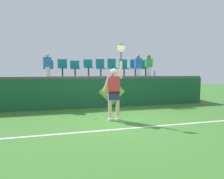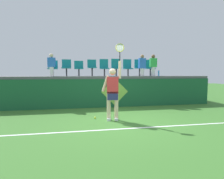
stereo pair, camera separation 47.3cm
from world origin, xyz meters
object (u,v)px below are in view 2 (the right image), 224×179
(stadium_chair_2, at_px, (79,67))
(stadium_chair_6, at_px, (128,67))
(tennis_ball, at_px, (95,118))
(stadium_chair_3, at_px, (92,66))
(spectator_1, at_px, (153,65))
(stadium_chair_7, at_px, (139,67))
(spectator_2, at_px, (142,65))
(stadium_chair_0, at_px, (53,67))
(stadium_chair_8, at_px, (150,67))
(tennis_player, at_px, (113,91))
(stadium_chair_1, at_px, (66,67))
(water_bottle, at_px, (159,73))
(stadium_chair_5, at_px, (116,67))
(stadium_chair_4, at_px, (104,67))
(spectator_0, at_px, (52,65))

(stadium_chair_2, relative_size, stadium_chair_6, 0.87)
(tennis_ball, distance_m, stadium_chair_3, 3.52)
(stadium_chair_6, height_order, spectator_1, spectator_1)
(stadium_chair_7, xyz_separation_m, spectator_2, (-0.00, -0.45, 0.06))
(stadium_chair_0, relative_size, stadium_chair_8, 0.88)
(tennis_player, distance_m, stadium_chair_1, 3.78)
(stadium_chair_2, height_order, stadium_chair_8, stadium_chair_8)
(stadium_chair_2, distance_m, stadium_chair_6, 2.50)
(water_bottle, height_order, stadium_chair_5, stadium_chair_5)
(tennis_player, relative_size, spectator_2, 2.38)
(tennis_player, xyz_separation_m, stadium_chair_3, (-0.42, 3.26, 0.93))
(stadium_chair_4, bearing_deg, stadium_chair_6, 0.05)
(stadium_chair_2, xyz_separation_m, stadium_chair_5, (1.88, 0.01, 0.06))
(stadium_chair_4, xyz_separation_m, stadium_chair_8, (2.45, -0.00, 0.01))
(tennis_player, relative_size, spectator_0, 2.47)
(tennis_player, distance_m, stadium_chair_8, 4.31)
(tennis_player, bearing_deg, stadium_chair_5, 76.14)
(tennis_player, bearing_deg, stadium_chair_4, 86.50)
(stadium_chair_5, xyz_separation_m, spectator_2, (1.25, -0.45, 0.07))
(stadium_chair_6, xyz_separation_m, spectator_1, (1.22, -0.43, 0.10))
(tennis_ball, xyz_separation_m, spectator_2, (2.63, 2.52, 1.96))
(stadium_chair_6, bearing_deg, stadium_chair_1, -179.85)
(stadium_chair_0, height_order, stadium_chair_8, stadium_chair_8)
(stadium_chair_1, relative_size, stadium_chair_8, 0.94)
(stadium_chair_3, height_order, stadium_chair_8, stadium_chair_8)
(stadium_chair_2, relative_size, stadium_chair_3, 0.91)
(stadium_chair_1, height_order, spectator_2, spectator_2)
(stadium_chair_6, bearing_deg, spectator_0, -173.38)
(tennis_ball, relative_size, spectator_2, 0.06)
(spectator_1, bearing_deg, stadium_chair_2, 173.55)
(stadium_chair_0, bearing_deg, stadium_chair_7, 0.08)
(tennis_ball, xyz_separation_m, spectator_1, (3.22, 2.54, 1.98))
(stadium_chair_6, distance_m, spectator_2, 0.77)
(stadium_chair_6, xyz_separation_m, spectator_2, (0.62, -0.45, 0.08))
(tennis_player, xyz_separation_m, stadium_chair_6, (1.43, 3.27, 0.93))
(spectator_0, bearing_deg, stadium_chair_0, 90.00)
(stadium_chair_1, relative_size, stadium_chair_5, 0.92)
(tennis_ball, relative_size, stadium_chair_6, 0.08)
(stadium_chair_2, bearing_deg, spectator_0, -161.08)
(stadium_chair_0, relative_size, stadium_chair_5, 0.86)
(stadium_chair_0, bearing_deg, tennis_ball, -59.70)
(tennis_player, bearing_deg, stadium_chair_8, 50.96)
(stadium_chair_6, distance_m, spectator_1, 1.30)
(tennis_ball, height_order, stadium_chair_5, stadium_chair_5)
(tennis_ball, bearing_deg, stadium_chair_5, 65.11)
(spectator_1, bearing_deg, water_bottle, -63.67)
(stadium_chair_5, bearing_deg, tennis_ball, -114.89)
(tennis_player, height_order, spectator_1, tennis_player)
(stadium_chair_5, xyz_separation_m, spectator_1, (1.84, -0.43, 0.08))
(stadium_chair_8, bearing_deg, stadium_chair_5, 179.91)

